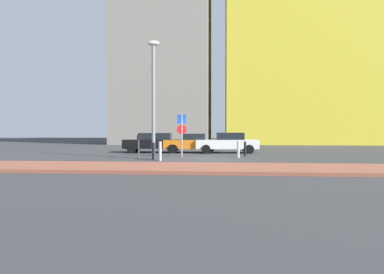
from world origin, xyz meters
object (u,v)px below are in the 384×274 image
at_px(parked_car_black, 154,142).
at_px(traffic_bollard_near, 154,151).
at_px(parked_car_white, 227,143).
at_px(traffic_bollard_far, 238,149).
at_px(parking_meter, 139,143).
at_px(street_lamp, 153,89).
at_px(traffic_bollard_edge, 245,149).
at_px(parked_car_orange, 192,143).
at_px(traffic_bollard_mid, 160,151).
at_px(parking_sign_post, 182,130).

height_order(parked_car_black, traffic_bollard_near, parked_car_black).
relative_size(parked_car_white, traffic_bollard_far, 4.64).
xyz_separation_m(parked_car_black, parking_meter, (0.18, -5.63, 0.13)).
bearing_deg(parked_car_white, parking_meter, -133.23).
distance_m(street_lamp, traffic_bollard_edge, 6.97).
distance_m(parked_car_black, traffic_bollard_far, 7.55).
relative_size(parked_car_white, street_lamp, 0.68).
distance_m(parked_car_black, parked_car_orange, 2.81).
relative_size(parked_car_orange, parking_meter, 2.93).
xyz_separation_m(parked_car_orange, traffic_bollard_far, (3.24, -4.55, -0.23)).
bearing_deg(street_lamp, traffic_bollard_mid, -61.60).
distance_m(parked_car_white, traffic_bollard_near, 7.64).
distance_m(parked_car_white, traffic_bollard_mid, 7.95).
relative_size(parked_car_orange, parking_sign_post, 1.54).
distance_m(parked_car_black, parking_sign_post, 5.24).
relative_size(parked_car_orange, street_lamp, 0.60).
bearing_deg(parked_car_black, traffic_bollard_mid, -76.29).
height_order(parked_car_black, parking_meter, parked_car_black).
relative_size(parked_car_black, traffic_bollard_far, 4.56).
bearing_deg(traffic_bollard_far, street_lamp, -163.56).
bearing_deg(parking_meter, traffic_bollard_edge, 19.94).
height_order(traffic_bollard_mid, traffic_bollard_far, traffic_bollard_mid).
bearing_deg(parking_meter, parked_car_black, 91.87).
bearing_deg(traffic_bollard_edge, parked_car_black, 152.99).
distance_m(parking_sign_post, traffic_bollard_mid, 2.94).
bearing_deg(traffic_bollard_near, street_lamp, 101.63).
bearing_deg(parking_meter, parked_car_orange, 65.11).
height_order(parked_car_black, parked_car_orange, parked_car_black).
xyz_separation_m(parked_car_white, traffic_bollard_near, (-4.23, -6.35, -0.28)).
bearing_deg(traffic_bollard_mid, traffic_bollard_edge, 37.64).
distance_m(parked_car_black, parking_meter, 5.63).
height_order(parking_meter, traffic_bollard_mid, parking_meter).
distance_m(parked_car_orange, traffic_bollard_edge, 5.02).
bearing_deg(parked_car_white, traffic_bollard_edge, -72.04).
distance_m(parked_car_white, traffic_bollard_far, 4.55).
distance_m(parked_car_black, traffic_bollard_mid, 7.25).
bearing_deg(traffic_bollard_mid, parked_car_orange, 81.20).
bearing_deg(traffic_bollard_mid, parking_sign_post, 71.14).
bearing_deg(parked_car_white, street_lamp, -125.97).
xyz_separation_m(parked_car_orange, traffic_bollard_mid, (-1.09, -7.07, -0.21)).
bearing_deg(traffic_bollard_near, parked_car_orange, 76.07).
relative_size(parked_car_orange, traffic_bollard_edge, 4.32).
relative_size(street_lamp, traffic_bollard_far, 6.78).
height_order(parking_meter, traffic_bollard_near, parking_meter).
height_order(parked_car_black, parking_sign_post, parking_sign_post).
height_order(parking_sign_post, traffic_bollard_near, parking_sign_post).
bearing_deg(parked_car_white, traffic_bollard_far, -82.53).
distance_m(parking_sign_post, street_lamp, 3.15).
height_order(parked_car_white, traffic_bollard_near, parked_car_white).
bearing_deg(parked_car_orange, traffic_bollard_mid, -98.80).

